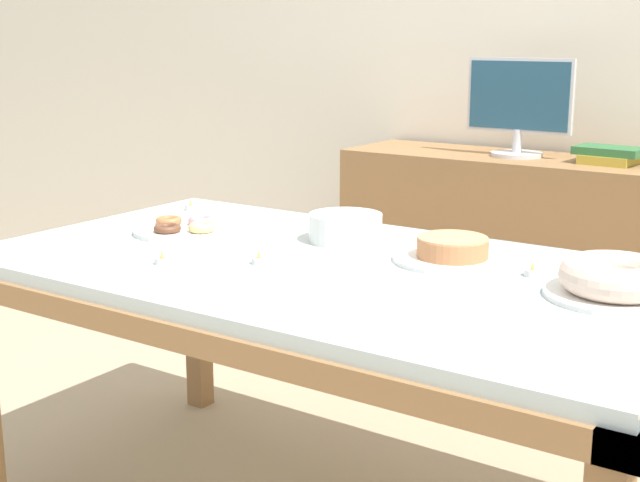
# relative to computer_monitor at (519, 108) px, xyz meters

# --- Properties ---
(wall_back) EXTENTS (8.00, 0.10, 2.60)m
(wall_back) POSITION_rel_computer_monitor_xyz_m (0.08, 0.30, 0.23)
(wall_back) COLOR silver
(wall_back) RESTS_ON ground
(dining_table) EXTENTS (1.87, 1.03, 0.77)m
(dining_table) POSITION_rel_computer_monitor_xyz_m (0.08, -1.45, -0.38)
(dining_table) COLOR silver
(dining_table) RESTS_ON ground
(sideboard) EXTENTS (1.53, 0.44, 0.88)m
(sideboard) POSITION_rel_computer_monitor_xyz_m (0.08, 0.00, -0.63)
(sideboard) COLOR olive
(sideboard) RESTS_ON ground
(computer_monitor) EXTENTS (0.42, 0.20, 0.38)m
(computer_monitor) POSITION_rel_computer_monitor_xyz_m (0.00, 0.00, 0.00)
(computer_monitor) COLOR silver
(computer_monitor) RESTS_ON sideboard
(book_stack) EXTENTS (0.25, 0.18, 0.06)m
(book_stack) POSITION_rel_computer_monitor_xyz_m (0.36, 0.00, -0.16)
(book_stack) COLOR #B29933
(book_stack) RESTS_ON sideboard
(cake_chocolate_round) EXTENTS (0.31, 0.31, 0.07)m
(cake_chocolate_round) POSITION_rel_computer_monitor_xyz_m (0.34, -1.24, -0.27)
(cake_chocolate_round) COLOR white
(cake_chocolate_round) RESTS_ON dining_table
(cake_golden_bundt) EXTENTS (0.31, 0.31, 0.09)m
(cake_golden_bundt) POSITION_rel_computer_monitor_xyz_m (0.78, -1.33, -0.26)
(cake_golden_bundt) COLOR white
(cake_golden_bundt) RESTS_ON dining_table
(pastry_platter) EXTENTS (0.31, 0.31, 0.04)m
(pastry_platter) POSITION_rel_computer_monitor_xyz_m (-0.47, -1.38, -0.29)
(pastry_platter) COLOR white
(pastry_platter) RESTS_ON dining_table
(plate_stack) EXTENTS (0.21, 0.21, 0.08)m
(plate_stack) POSITION_rel_computer_monitor_xyz_m (-0.02, -1.21, -0.26)
(plate_stack) COLOR white
(plate_stack) RESTS_ON dining_table
(tealight_left_edge) EXTENTS (0.04, 0.04, 0.04)m
(tealight_left_edge) POSITION_rel_computer_monitor_xyz_m (-0.06, -1.55, -0.29)
(tealight_left_edge) COLOR silver
(tealight_left_edge) RESTS_ON dining_table
(tealight_right_edge) EXTENTS (0.04, 0.04, 0.04)m
(tealight_right_edge) POSITION_rel_computer_monitor_xyz_m (-0.69, -1.12, -0.29)
(tealight_right_edge) COLOR silver
(tealight_right_edge) RESTS_ON dining_table
(tealight_near_front) EXTENTS (0.04, 0.04, 0.04)m
(tealight_near_front) POSITION_rel_computer_monitor_xyz_m (-0.27, -1.69, -0.29)
(tealight_near_front) COLOR silver
(tealight_near_front) RESTS_ON dining_table
(tealight_near_cakes) EXTENTS (0.04, 0.04, 0.04)m
(tealight_near_cakes) POSITION_rel_computer_monitor_xyz_m (0.56, -1.26, -0.29)
(tealight_near_cakes) COLOR silver
(tealight_near_cakes) RESTS_ON dining_table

